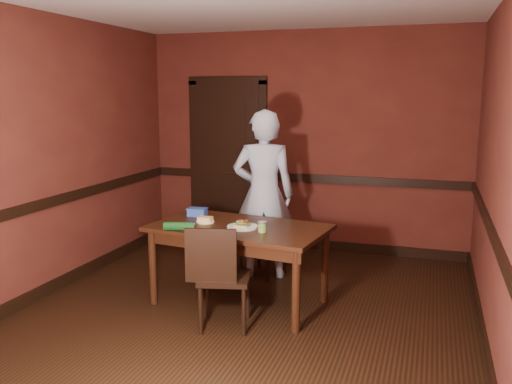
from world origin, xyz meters
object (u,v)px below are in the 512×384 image
Objects in this scene: person at (264,194)px; cheese_saucer at (205,220)px; sauce_jar at (262,227)px; food_tub at (197,212)px; chair_far at (263,236)px; chair_near at (225,276)px; dining_table at (239,265)px; sandwich_plate at (242,226)px.

cheese_saucer is (-0.33, -0.80, -0.12)m from person.
food_tub is (-0.80, 0.41, -0.01)m from sauce_jar.
person is (0.01, -0.03, 0.46)m from chair_far.
chair_near is 5.13× the size of cheese_saucer.
chair_near reaches higher than sauce_jar.
chair_far is 4.35× the size of food_tub.
dining_table is 0.85m from chair_far.
food_tub is at bearing 33.42° from person.
sauce_jar is at bearing 92.15° from person.
sandwich_plate is 1.43× the size of food_tub.
dining_table is 0.40m from sandwich_plate.
sandwich_plate is 0.23m from sauce_jar.
person is 19.01× the size of sauce_jar.
sauce_jar reaches higher than dining_table.
food_tub is at bearing 162.25° from dining_table.
chair_near is 1.03m from food_tub.
person reaches higher than chair_near.
chair_near is 0.75m from cheese_saucer.
chair_near is 4.53× the size of food_tub.
cheese_saucer is at bearing -176.29° from dining_table.
sandwich_plate is 0.42m from cheese_saucer.
chair_far is 0.98m from sandwich_plate.
dining_table is at bearing -97.16° from chair_near.
cheese_saucer is (-0.35, 0.02, 0.39)m from dining_table.
person is at bearing 43.61° from food_tub.
person is at bearing 67.73° from cheese_saucer.
food_tub is at bearing 153.26° from sauce_jar.
dining_table is 8.10× the size of food_tub.
chair_near reaches higher than sandwich_plate.
person is at bearing 106.77° from sauce_jar.
cheese_saucer is 0.88× the size of food_tub.
person reaches higher than food_tub.
chair_far is at bearing 45.45° from food_tub.
chair_near is at bearing -89.63° from sandwich_plate.
sandwich_plate reaches higher than dining_table.
dining_table is 1.86× the size of chair_far.
person is at bearing 95.07° from sandwich_plate.
person reaches higher than cheese_saucer.
cheese_saucer is (-0.62, 0.18, -0.03)m from sauce_jar.
sandwich_plate is 1.62× the size of cheese_saucer.
dining_table is 0.52m from sauce_jar.
chair_near is at bearing -119.75° from sauce_jar.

